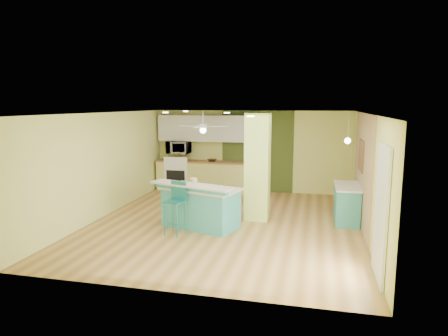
{
  "coord_description": "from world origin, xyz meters",
  "views": [
    {
      "loc": [
        1.97,
        -8.62,
        2.71
      ],
      "look_at": [
        -0.13,
        0.4,
        1.21
      ],
      "focal_mm": 32.0,
      "sensor_mm": 36.0,
      "label": 1
    }
  ],
  "objects_px": {
    "bar_stool": "(176,199)",
    "peninsula": "(200,206)",
    "side_counter": "(347,203)",
    "fruit_bowl": "(212,160)",
    "canister": "(194,182)"
  },
  "relations": [
    {
      "from": "fruit_bowl",
      "to": "side_counter",
      "type": "bearing_deg",
      "value": -31.79
    },
    {
      "from": "fruit_bowl",
      "to": "bar_stool",
      "type": "bearing_deg",
      "value": -85.47
    },
    {
      "from": "bar_stool",
      "to": "peninsula",
      "type": "bearing_deg",
      "value": 69.74
    },
    {
      "from": "side_counter",
      "to": "fruit_bowl",
      "type": "height_order",
      "value": "fruit_bowl"
    },
    {
      "from": "peninsula",
      "to": "bar_stool",
      "type": "xyz_separation_m",
      "value": [
        -0.36,
        -0.53,
        0.27
      ]
    },
    {
      "from": "peninsula",
      "to": "fruit_bowl",
      "type": "xyz_separation_m",
      "value": [
        -0.69,
        3.62,
        0.5
      ]
    },
    {
      "from": "side_counter",
      "to": "fruit_bowl",
      "type": "relative_size",
      "value": 4.67
    },
    {
      "from": "peninsula",
      "to": "canister",
      "type": "relative_size",
      "value": 11.12
    },
    {
      "from": "bar_stool",
      "to": "side_counter",
      "type": "bearing_deg",
      "value": 40.22
    },
    {
      "from": "side_counter",
      "to": "canister",
      "type": "distance_m",
      "value": 3.58
    },
    {
      "from": "bar_stool",
      "to": "fruit_bowl",
      "type": "relative_size",
      "value": 3.93
    },
    {
      "from": "side_counter",
      "to": "canister",
      "type": "xyz_separation_m",
      "value": [
        -3.37,
        -1.08,
        0.56
      ]
    },
    {
      "from": "bar_stool",
      "to": "fruit_bowl",
      "type": "xyz_separation_m",
      "value": [
        -0.33,
        4.15,
        0.23
      ]
    },
    {
      "from": "bar_stool",
      "to": "side_counter",
      "type": "distance_m",
      "value": 3.96
    },
    {
      "from": "peninsula",
      "to": "side_counter",
      "type": "height_order",
      "value": "peninsula"
    }
  ]
}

